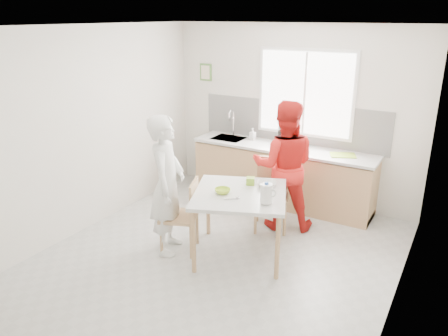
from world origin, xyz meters
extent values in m
plane|color=#B7B7B2|center=(0.00, 0.00, 0.00)|extent=(4.50, 4.50, 0.00)
plane|color=silver|center=(0.00, 2.25, 1.35)|extent=(4.00, 0.00, 4.00)
plane|color=silver|center=(0.00, -2.25, 1.35)|extent=(4.00, 0.00, 4.00)
plane|color=silver|center=(-2.00, 0.00, 1.35)|extent=(0.00, 4.50, 4.50)
plane|color=silver|center=(2.00, 0.00, 1.35)|extent=(0.00, 4.50, 4.50)
plane|color=white|center=(0.00, 0.00, 2.70)|extent=(4.50, 4.50, 0.00)
cube|color=white|center=(0.20, 2.23, 1.70)|extent=(1.50, 0.03, 1.30)
cube|color=white|center=(0.20, 2.21, 1.70)|extent=(1.40, 0.02, 1.20)
cube|color=white|center=(0.20, 2.21, 1.70)|extent=(0.03, 0.03, 1.20)
cube|color=white|center=(0.00, 2.24, 1.23)|extent=(3.00, 0.02, 0.65)
cube|color=#53863D|center=(-1.55, 2.23, 1.90)|extent=(0.22, 0.02, 0.28)
cube|color=beige|center=(-1.55, 2.22, 1.90)|extent=(0.16, 0.01, 0.22)
cube|color=tan|center=(0.00, 1.95, 0.43)|extent=(2.80, 0.60, 0.86)
cube|color=#3F3326|center=(0.00, 1.95, 0.05)|extent=(2.80, 0.54, 0.10)
cube|color=silver|center=(0.00, 1.95, 0.90)|extent=(2.84, 0.64, 0.04)
cube|color=#A5A5AA|center=(-0.95, 1.95, 0.91)|extent=(0.50, 0.40, 0.03)
cylinder|color=silver|center=(-0.95, 2.11, 1.10)|extent=(0.02, 0.02, 0.36)
torus|color=silver|center=(-0.95, 2.04, 1.28)|extent=(0.02, 0.18, 0.18)
cube|color=silver|center=(0.18, 0.23, 0.80)|extent=(1.39, 1.39, 0.04)
cylinder|color=tan|center=(-0.08, -0.39, 0.38)|extent=(0.05, 0.05, 0.76)
cylinder|color=tan|center=(-0.43, 0.49, 0.38)|extent=(0.05, 0.05, 0.76)
cylinder|color=tan|center=(0.79, -0.04, 0.38)|extent=(0.05, 0.05, 0.76)
cylinder|color=tan|center=(0.44, 0.84, 0.38)|extent=(0.05, 0.05, 0.76)
cube|color=tan|center=(-0.52, -0.05, 0.46)|extent=(0.56, 0.56, 0.04)
cube|color=tan|center=(-0.34, 0.02, 0.71)|extent=(0.18, 0.39, 0.45)
cylinder|color=tan|center=(-0.76, 0.05, 0.22)|extent=(0.04, 0.04, 0.44)
cylinder|color=tan|center=(-0.62, -0.29, 0.22)|extent=(0.04, 0.04, 0.44)
cylinder|color=tan|center=(-0.42, 0.19, 0.22)|extent=(0.04, 0.04, 0.44)
cylinder|color=tan|center=(-0.28, -0.16, 0.22)|extent=(0.04, 0.04, 0.44)
cube|color=tan|center=(0.22, 1.05, 0.49)|extent=(0.59, 0.59, 0.04)
cube|color=tan|center=(0.15, 1.24, 0.75)|extent=(0.41, 0.19, 0.48)
cylinder|color=tan|center=(0.12, 0.80, 0.23)|extent=(0.04, 0.04, 0.46)
cylinder|color=tan|center=(0.48, 0.94, 0.23)|extent=(0.04, 0.04, 0.46)
cylinder|color=tan|center=(-0.03, 1.16, 0.23)|extent=(0.04, 0.04, 0.46)
cylinder|color=tan|center=(0.33, 1.31, 0.23)|extent=(0.04, 0.04, 0.46)
imported|color=white|center=(-0.64, -0.10, 0.87)|extent=(0.62, 0.74, 1.73)
imported|color=red|center=(0.32, 1.21, 0.89)|extent=(1.05, 0.94, 1.78)
imported|color=#B2D932|center=(0.01, 0.11, 0.85)|extent=(0.24, 0.24, 0.06)
imported|color=silver|center=(0.36, 0.57, 0.85)|extent=(0.31, 0.31, 0.06)
cylinder|color=white|center=(0.58, 0.09, 0.95)|extent=(0.14, 0.14, 0.22)
cylinder|color=blue|center=(0.58, 0.09, 1.07)|extent=(0.05, 0.05, 0.03)
torus|color=white|center=(0.65, 0.09, 0.97)|extent=(0.10, 0.06, 0.10)
cube|color=#86B62A|center=(0.17, 0.52, 0.87)|extent=(0.13, 0.13, 0.09)
cylinder|color=#A5A5AA|center=(0.18, -0.01, 0.83)|extent=(0.13, 0.12, 0.01)
cube|color=#8CB529|center=(0.91, 1.95, 0.93)|extent=(0.42, 0.37, 0.01)
cylinder|color=black|center=(-0.05, 2.00, 1.08)|extent=(0.07, 0.07, 0.32)
cylinder|color=black|center=(-0.12, 2.11, 1.07)|extent=(0.07, 0.07, 0.30)
cylinder|color=brown|center=(-0.06, 2.03, 1.00)|extent=(0.06, 0.06, 0.16)
imported|color=#999999|center=(-0.57, 2.06, 1.01)|extent=(0.09, 0.09, 0.18)
camera|label=1|loc=(2.39, -3.99, 2.81)|focal=35.00mm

